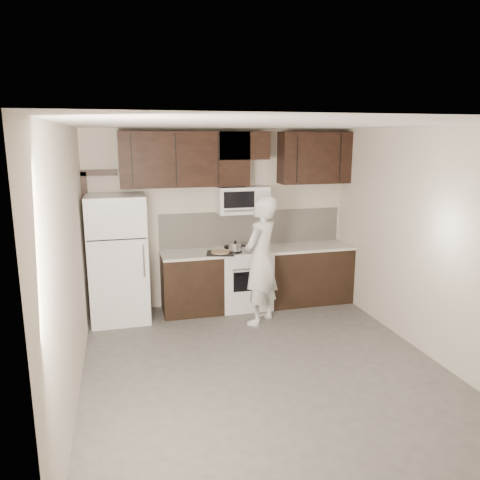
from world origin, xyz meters
name	(u,v)px	position (x,y,z in m)	size (l,w,h in m)	color
floor	(263,366)	(0.00, 0.00, 0.00)	(4.50, 4.50, 0.00)	#504D4B
back_wall	(220,218)	(0.00, 2.25, 1.35)	(4.00, 4.00, 0.00)	beige
ceiling	(266,124)	(0.00, 0.00, 2.70)	(4.50, 4.50, 0.00)	white
counter_run	(263,277)	(0.60, 1.94, 0.46)	(2.95, 0.64, 0.91)	black
stove	(244,278)	(0.30, 1.94, 0.46)	(0.76, 0.66, 0.94)	white
backsplash	(252,228)	(0.50, 2.24, 1.18)	(2.90, 0.02, 0.54)	beige
upper_cabinets	(236,157)	(0.21, 2.08, 2.28)	(3.48, 0.35, 0.78)	black
microwave	(242,200)	(0.30, 2.06, 1.65)	(0.76, 0.42, 0.40)	white
refrigerator	(118,259)	(-1.55, 1.89, 0.90)	(0.80, 0.76, 1.80)	white
door_trim	(90,231)	(-1.92, 2.21, 1.25)	(0.50, 0.08, 2.12)	black
saucepan	(235,248)	(0.12, 1.79, 0.98)	(0.33, 0.19, 0.18)	silver
baking_tray	(220,253)	(-0.11, 1.75, 0.92)	(0.39, 0.30, 0.02)	black
pizza	(220,252)	(-0.11, 1.75, 0.94)	(0.27, 0.27, 0.02)	tan
person	(261,260)	(0.35, 1.28, 0.91)	(0.66, 0.43, 1.81)	white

